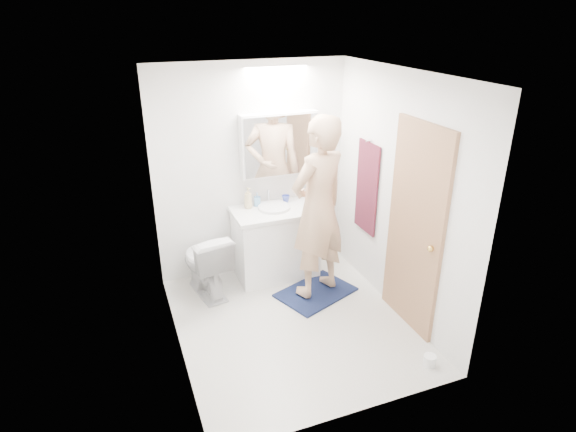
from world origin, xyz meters
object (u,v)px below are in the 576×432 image
vanity_cabinet (275,244)px  toothbrush_cup (286,199)px  person (318,209)px  toilet_paper_roll (430,360)px  medicine_cabinet (279,144)px  toilet (205,263)px  soap_bottle_b (257,199)px  soap_bottle_a (248,198)px

vanity_cabinet → toothbrush_cup: size_ratio=9.80×
person → toilet_paper_roll: person is taller
medicine_cabinet → toothbrush_cup: 0.64m
toilet_paper_roll → toilet: bearing=130.1°
medicine_cabinet → person: bearing=-80.0°
toothbrush_cup → toilet_paper_roll: 2.35m
vanity_cabinet → soap_bottle_b: (-0.15, 0.18, 0.51)m
toilet → soap_bottle_b: soap_bottle_b is taller
medicine_cabinet → toilet_paper_roll: size_ratio=8.00×
person → soap_bottle_b: size_ratio=12.58×
soap_bottle_a → vanity_cabinet: bearing=-29.7°
person → soap_bottle_a: (-0.53, 0.71, -0.07)m
soap_bottle_a → toilet_paper_roll: size_ratio=2.19×
soap_bottle_a → soap_bottle_b: size_ratio=1.57×
vanity_cabinet → soap_bottle_b: size_ratio=5.89×
medicine_cabinet → soap_bottle_b: 0.67m
medicine_cabinet → soap_bottle_a: bearing=-171.3°
soap_bottle_b → toothbrush_cup: (0.34, -0.02, -0.03)m
soap_bottle_b → toothbrush_cup: soap_bottle_b is taller
toilet_paper_roll → medicine_cabinet: bearing=105.2°
toilet → person: 1.36m
vanity_cabinet → soap_bottle_a: soap_bottle_a is taller
person → soap_bottle_b: 0.86m
vanity_cabinet → toilet_paper_roll: (0.72, -1.97, -0.34)m
soap_bottle_a → soap_bottle_b: 0.13m
toilet → soap_bottle_b: 0.92m
vanity_cabinet → soap_bottle_a: size_ratio=3.74×
toilet → toilet_paper_roll: size_ratio=6.70×
soap_bottle_a → soap_bottle_b: (0.12, 0.03, -0.04)m
toilet → toothbrush_cup: bearing=-175.5°
soap_bottle_b → toilet_paper_roll: bearing=-67.9°
medicine_cabinet → soap_bottle_a: 0.69m
person → toilet_paper_roll: bearing=86.6°
toilet → toothbrush_cup: (1.03, 0.28, 0.49)m
vanity_cabinet → soap_bottle_a: bearing=150.3°
person → toothbrush_cup: (-0.08, 0.72, -0.15)m
toilet → soap_bottle_a: (0.58, 0.27, 0.57)m
soap_bottle_a → toothbrush_cup: size_ratio=2.62×
toilet → vanity_cabinet: bearing=177.4°
person → toothbrush_cup: size_ratio=20.96×
vanity_cabinet → medicine_cabinet: bearing=58.2°
medicine_cabinet → vanity_cabinet: bearing=-121.8°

